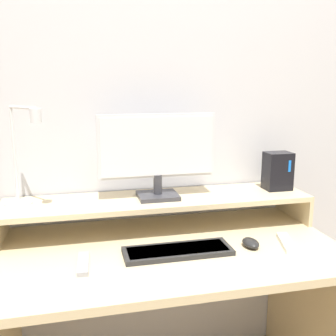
{
  "coord_description": "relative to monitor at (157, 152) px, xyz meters",
  "views": [
    {
      "loc": [
        -0.33,
        -1.01,
        1.35
      ],
      "look_at": [
        -0.0,
        0.39,
        1.04
      ],
      "focal_mm": 42.0,
      "sensor_mm": 36.0,
      "label": 1
    }
  ],
  "objects": [
    {
      "name": "desk_lamp",
      "position": [
        -0.54,
        -0.01,
        -0.03
      ],
      "size": [
        0.18,
        0.21,
        0.4
      ],
      "color": "silver",
      "rests_on": "monitor_shelf"
    },
    {
      "name": "monitor",
      "position": [
        0.0,
        0.0,
        0.0
      ],
      "size": [
        0.5,
        0.15,
        0.36
      ],
      "color": "#38383D",
      "rests_on": "monitor_shelf"
    },
    {
      "name": "wall_back",
      "position": [
        0.01,
        0.18,
        0.18
      ],
      "size": [
        6.0,
        0.05,
        2.5
      ],
      "color": "silver",
      "rests_on": "ground_plane"
    },
    {
      "name": "monitor_shelf",
      "position": [
        0.01,
        0.0,
        -0.22
      ],
      "size": [
        1.3,
        0.29,
        0.14
      ],
      "color": "beige",
      "rests_on": "desk"
    },
    {
      "name": "mouse",
      "position": [
        0.3,
        -0.28,
        -0.32
      ],
      "size": [
        0.06,
        0.09,
        0.03
      ],
      "color": "black",
      "rests_on": "desk"
    },
    {
      "name": "keyboard",
      "position": [
        0.02,
        -0.27,
        -0.32
      ],
      "size": [
        0.4,
        0.14,
        0.02
      ],
      "color": "#282828",
      "rests_on": "desk"
    },
    {
      "name": "desk",
      "position": [
        0.01,
        -0.21,
        -0.54
      ],
      "size": [
        1.3,
        0.72,
        0.74
      ],
      "color": "beige",
      "rests_on": "ground_plane"
    },
    {
      "name": "router_dock",
      "position": [
        0.56,
        0.01,
        -0.11
      ],
      "size": [
        0.12,
        0.09,
        0.17
      ],
      "color": "black",
      "rests_on": "monitor_shelf"
    },
    {
      "name": "remote_control",
      "position": [
        -0.32,
        -0.3,
        -0.33
      ],
      "size": [
        0.05,
        0.17,
        0.02
      ],
      "color": "#99999E",
      "rests_on": "desk"
    },
    {
      "name": "remote_secondary",
      "position": [
        0.45,
        -0.29,
        -0.33
      ],
      "size": [
        0.09,
        0.19,
        0.02
      ],
      "color": "white",
      "rests_on": "desk"
    }
  ]
}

